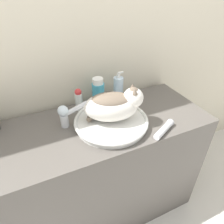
# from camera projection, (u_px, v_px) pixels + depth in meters

# --- Properties ---
(wall_back) EXTENTS (8.00, 0.05, 2.40)m
(wall_back) POSITION_uv_depth(u_px,v_px,m) (78.00, 40.00, 1.13)
(wall_back) COLOR beige
(wall_back) RESTS_ON ground_plane
(vanity_counter) EXTENTS (1.25, 0.51, 0.82)m
(vanity_counter) POSITION_uv_depth(u_px,v_px,m) (102.00, 172.00, 1.34)
(vanity_counter) COLOR #56514C
(vanity_counter) RESTS_ON ground_plane
(sink_basin) EXTENTS (0.40, 0.40, 0.04)m
(sink_basin) POSITION_uv_depth(u_px,v_px,m) (111.00, 121.00, 1.09)
(sink_basin) COLOR silver
(sink_basin) RESTS_ON vanity_counter
(cat) EXTENTS (0.32, 0.31, 0.19)m
(cat) POSITION_uv_depth(u_px,v_px,m) (114.00, 104.00, 1.03)
(cat) COLOR silver
(cat) RESTS_ON sink_basin
(faucet) EXTENTS (0.16, 0.09, 0.16)m
(faucet) POSITION_uv_depth(u_px,v_px,m) (66.00, 114.00, 1.05)
(faucet) COLOR silver
(faucet) RESTS_ON vanity_counter
(deodorant_stick) EXTENTS (0.04, 0.04, 0.14)m
(deodorant_stick) POSITION_uv_depth(u_px,v_px,m) (79.00, 99.00, 1.19)
(deodorant_stick) COLOR silver
(deodorant_stick) RESTS_ON vanity_counter
(soap_pump_bottle) EXTENTS (0.06, 0.06, 0.20)m
(soap_pump_bottle) POSITION_uv_depth(u_px,v_px,m) (118.00, 89.00, 1.27)
(soap_pump_bottle) COLOR silver
(soap_pump_bottle) RESTS_ON vanity_counter
(mouthwash_bottle) EXTENTS (0.08, 0.08, 0.18)m
(mouthwash_bottle) POSITION_uv_depth(u_px,v_px,m) (98.00, 93.00, 1.22)
(mouthwash_bottle) COLOR teal
(mouthwash_bottle) RESTS_ON vanity_counter
(cream_tube) EXTENTS (0.16, 0.11, 0.04)m
(cream_tube) POSITION_uv_depth(u_px,v_px,m) (164.00, 129.00, 1.04)
(cream_tube) COLOR silver
(cream_tube) RESTS_ON vanity_counter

